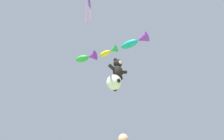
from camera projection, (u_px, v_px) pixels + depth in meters
teddy_bear_kite at (118, 69)px, 12.94m from camera, size 1.74×0.77×1.76m
soccer_ball_kite at (114, 82)px, 11.99m from camera, size 1.16×1.15×1.06m
fish_kite_teal at (136, 41)px, 14.64m from camera, size 1.47×2.59×0.85m
fish_kite_goldfin at (109, 52)px, 15.57m from camera, size 1.06×1.90×0.64m
fish_kite_emerald at (87, 57)px, 16.78m from camera, size 1.76×2.26×0.93m
diamond_kite at (89, 3)px, 11.68m from camera, size 0.77×0.82×2.83m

